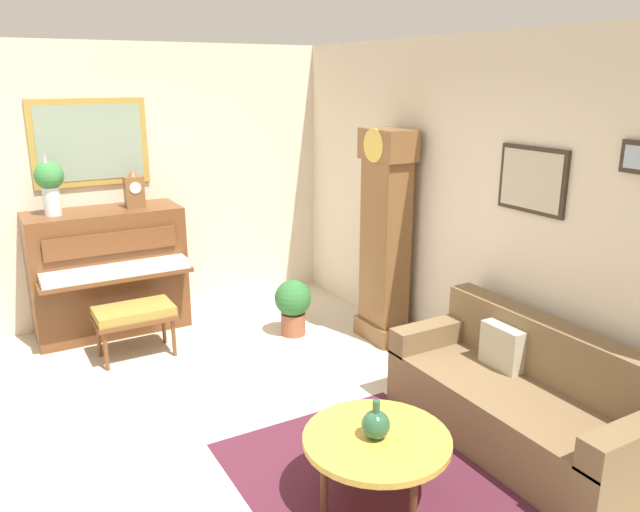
% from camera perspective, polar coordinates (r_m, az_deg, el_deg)
% --- Properties ---
extents(ground_plane, '(6.40, 6.00, 0.10)m').
position_cam_1_polar(ground_plane, '(4.76, -10.87, -16.07)').
color(ground_plane, beige).
extents(wall_left, '(0.13, 4.90, 2.80)m').
position_cam_1_polar(wall_left, '(6.65, -19.00, 6.17)').
color(wall_left, beige).
rests_on(wall_left, ground_plane).
extents(wall_back, '(5.30, 0.13, 2.80)m').
position_cam_1_polar(wall_back, '(5.37, 13.26, 4.34)').
color(wall_back, beige).
rests_on(wall_back, ground_plane).
extents(area_rug, '(2.10, 1.50, 0.01)m').
position_cam_1_polar(area_rug, '(4.09, 5.74, -21.05)').
color(area_rug, '#4C1E2D').
rests_on(area_rug, ground_plane).
extents(piano, '(0.87, 1.44, 1.23)m').
position_cam_1_polar(piano, '(6.45, -18.86, -1.31)').
color(piano, brown).
rests_on(piano, ground_plane).
extents(piano_bench, '(0.42, 0.70, 0.48)m').
position_cam_1_polar(piano_bench, '(5.85, -16.72, -5.18)').
color(piano_bench, brown).
rests_on(piano_bench, ground_plane).
extents(grandfather_clock, '(0.52, 0.34, 2.03)m').
position_cam_1_polar(grandfather_clock, '(5.85, 6.00, 1.21)').
color(grandfather_clock, brown).
rests_on(grandfather_clock, ground_plane).
extents(couch, '(1.90, 0.80, 0.84)m').
position_cam_1_polar(couch, '(4.62, 18.08, -12.50)').
color(couch, brown).
rests_on(couch, ground_plane).
extents(coffee_table, '(0.88, 0.88, 0.44)m').
position_cam_1_polar(coffee_table, '(3.82, 5.25, -16.60)').
color(coffee_table, gold).
rests_on(coffee_table, ground_plane).
extents(mantel_clock, '(0.13, 0.18, 0.38)m').
position_cam_1_polar(mantel_clock, '(6.33, -16.74, 5.85)').
color(mantel_clock, brown).
rests_on(mantel_clock, piano).
extents(flower_vase, '(0.26, 0.26, 0.58)m').
position_cam_1_polar(flower_vase, '(6.19, -23.62, 6.30)').
color(flower_vase, silver).
rests_on(flower_vase, piano).
extents(green_jug, '(0.17, 0.17, 0.24)m').
position_cam_1_polar(green_jug, '(3.75, 5.15, -15.16)').
color(green_jug, '#234C33').
rests_on(green_jug, coffee_table).
extents(potted_plant, '(0.36, 0.36, 0.56)m').
position_cam_1_polar(potted_plant, '(6.11, -2.50, -4.39)').
color(potted_plant, '#935138').
rests_on(potted_plant, ground_plane).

